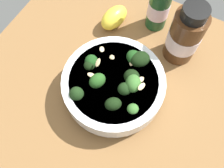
{
  "coord_description": "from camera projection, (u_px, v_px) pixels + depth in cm",
  "views": [
    {
      "loc": [
        10.02,
        -17.11,
        51.32
      ],
      "look_at": [
        -0.36,
        1.41,
        4.0
      ],
      "focal_mm": 40.2,
      "sensor_mm": 36.0,
      "label": 1
    }
  ],
  "objects": [
    {
      "name": "bowl_of_broccoli",
      "position": [
        113.0,
        84.0,
        0.52
      ],
      "size": [
        21.0,
        21.0,
        9.33
      ],
      "color": "white",
      "rests_on": "ground_plane"
    },
    {
      "name": "bottle_short",
      "position": [
        160.0,
        4.0,
        0.56
      ],
      "size": [
        5.06,
        5.06,
        16.21
      ],
      "color": "#194723",
      "rests_on": "ground_plane"
    },
    {
      "name": "ground_plane",
      "position": [
        110.0,
        101.0,
        0.57
      ],
      "size": [
        63.9,
        63.9,
        4.15
      ],
      "primitive_type": "cube",
      "color": "brown"
    },
    {
      "name": "lemon_wedge",
      "position": [
        114.0,
        18.0,
        0.61
      ],
      "size": [
        6.29,
        8.57,
        4.97
      ],
      "primitive_type": "ellipsoid",
      "rotation": [
        0.0,
        0.0,
        1.32
      ],
      "color": "yellow",
      "rests_on": "ground_plane"
    },
    {
      "name": "bottle_tall",
      "position": [
        185.0,
        36.0,
        0.53
      ],
      "size": [
        7.14,
        7.14,
        15.4
      ],
      "color": "#472814",
      "rests_on": "ground_plane"
    }
  ]
}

